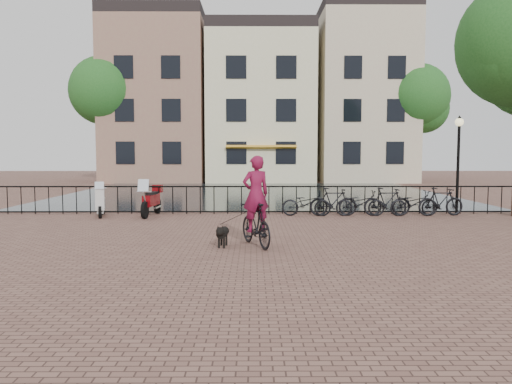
{
  "coord_description": "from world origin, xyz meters",
  "views": [
    {
      "loc": [
        -0.08,
        -10.05,
        2.24
      ],
      "look_at": [
        0.0,
        3.0,
        1.2
      ],
      "focal_mm": 35.0,
      "sensor_mm": 36.0,
      "label": 1
    }
  ],
  "objects_px": {
    "motorcycle": "(151,197)",
    "dog": "(223,235)",
    "lamp_post": "(459,148)",
    "cyclist": "(256,206)",
    "scooter": "(101,198)"
  },
  "relations": [
    {
      "from": "dog",
      "to": "scooter",
      "type": "distance_m",
      "value": 7.29
    },
    {
      "from": "cyclist",
      "to": "motorcycle",
      "type": "height_order",
      "value": "cyclist"
    },
    {
      "from": "lamp_post",
      "to": "cyclist",
      "type": "bearing_deg",
      "value": -140.78
    },
    {
      "from": "scooter",
      "to": "motorcycle",
      "type": "bearing_deg",
      "value": -10.4
    },
    {
      "from": "lamp_post",
      "to": "cyclist",
      "type": "xyz_separation_m",
      "value": [
        -7.21,
        -5.89,
        -1.42
      ]
    },
    {
      "from": "cyclist",
      "to": "motorcycle",
      "type": "bearing_deg",
      "value": -78.7
    },
    {
      "from": "motorcycle",
      "to": "scooter",
      "type": "xyz_separation_m",
      "value": [
        -1.74,
        -0.11,
        -0.05
      ]
    },
    {
      "from": "lamp_post",
      "to": "motorcycle",
      "type": "relative_size",
      "value": 1.76
    },
    {
      "from": "cyclist",
      "to": "dog",
      "type": "bearing_deg",
      "value": -17.64
    },
    {
      "from": "cyclist",
      "to": "motorcycle",
      "type": "relative_size",
      "value": 1.29
    },
    {
      "from": "motorcycle",
      "to": "dog",
      "type": "bearing_deg",
      "value": -57.69
    },
    {
      "from": "lamp_post",
      "to": "scooter",
      "type": "bearing_deg",
      "value": -178.63
    },
    {
      "from": "cyclist",
      "to": "dog",
      "type": "height_order",
      "value": "cyclist"
    },
    {
      "from": "cyclist",
      "to": "scooter",
      "type": "relative_size",
      "value": 1.77
    },
    {
      "from": "lamp_post",
      "to": "scooter",
      "type": "distance_m",
      "value": 12.73
    }
  ]
}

